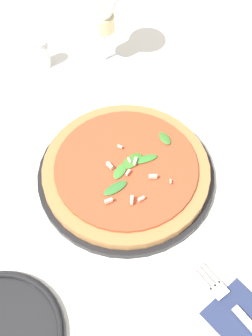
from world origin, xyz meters
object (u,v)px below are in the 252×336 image
object	(u,v)px
fork	(248,322)
wine_glass	(103,14)
pizza_arugula_main	(126,172)
shaker_pepper	(42,53)

from	to	relation	value
fork	wine_glass	bearing A→B (deg)	-15.72
pizza_arugula_main	shaker_pepper	distance (m)	0.34
wine_glass	fork	size ratio (longest dim) A/B	0.81
pizza_arugula_main	wine_glass	world-z (taller)	wine_glass
pizza_arugula_main	wine_glass	bearing A→B (deg)	-15.40
fork	shaker_pepper	world-z (taller)	shaker_pepper
fork	shaker_pepper	xyz separation A→B (m)	(0.65, 0.10, 0.03)
pizza_arugula_main	shaker_pepper	bearing A→B (deg)	7.58
wine_glass	fork	distance (m)	0.62
fork	shaker_pepper	size ratio (longest dim) A/B	3.26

